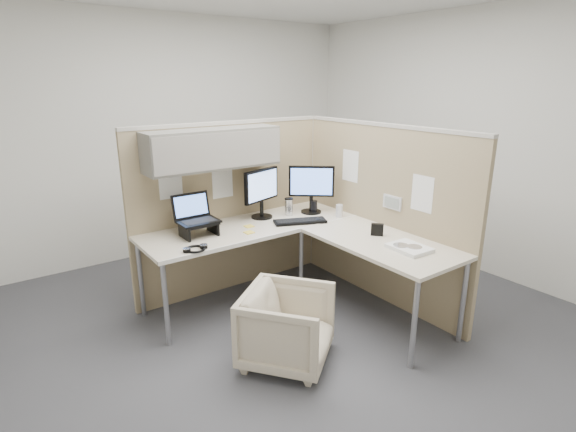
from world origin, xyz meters
TOP-DOWN VIEW (x-y plane):
  - ground at (0.00, 0.00)m, footprint 4.50×4.50m
  - partition_back at (-0.22, 0.83)m, footprint 2.00×0.36m
  - partition_right at (0.90, -0.07)m, footprint 0.07×2.03m
  - desk at (0.12, 0.13)m, footprint 2.00×1.98m
  - office_chair at (-0.42, -0.46)m, footprint 0.82×0.81m
  - monitor_left at (0.10, 0.67)m, footprint 0.43×0.20m
  - monitor_right at (0.58, 0.53)m, footprint 0.36×0.30m
  - laptop_station at (-0.61, 0.58)m, footprint 0.33×0.28m
  - keyboard at (0.30, 0.33)m, footprint 0.50×0.33m
  - mouse at (0.44, 0.24)m, footprint 0.10×0.07m
  - travel_mug at (0.35, 0.58)m, footprint 0.08×0.08m
  - soda_can_green at (0.71, 0.26)m, footprint 0.07×0.07m
  - soda_can_silver at (0.61, 0.51)m, footprint 0.07×0.07m
  - sticky_note_d at (-0.14, 0.51)m, footprint 0.08×0.08m
  - sticky_note_c at (-0.44, 0.63)m, footprint 0.09×0.09m
  - sticky_note_a at (-0.23, 0.36)m, footprint 0.08×0.08m
  - headphones at (-0.78, 0.25)m, footprint 0.20×0.16m
  - paper_stack at (0.56, -0.71)m, footprint 0.25×0.31m
  - desk_clock at (0.61, -0.33)m, footprint 0.10×0.10m

SIDE VIEW (x-z plane):
  - ground at x=0.00m, z-range 0.00..0.00m
  - office_chair at x=-0.42m, z-range 0.00..0.62m
  - desk at x=0.12m, z-range 0.32..1.05m
  - sticky_note_d at x=-0.14m, z-range 0.73..0.74m
  - sticky_note_c at x=-0.44m, z-range 0.73..0.74m
  - sticky_note_a at x=-0.23m, z-range 0.73..0.74m
  - keyboard at x=0.30m, z-range 0.73..0.75m
  - headphones at x=-0.78m, z-range 0.73..0.76m
  - paper_stack at x=0.56m, z-range 0.73..0.76m
  - mouse at x=0.44m, z-range 0.73..0.76m
  - desk_clock at x=0.61m, z-range 0.73..0.83m
  - soda_can_green at x=0.71m, z-range 0.73..0.85m
  - soda_can_silver at x=0.61m, z-range 0.73..0.85m
  - travel_mug at x=0.35m, z-range 0.73..0.90m
  - partition_right at x=0.90m, z-range 0.00..1.63m
  - laptop_station at x=-0.61m, z-range 0.69..1.03m
  - monitor_left at x=0.10m, z-range 0.77..1.24m
  - monitor_right at x=0.58m, z-range 0.77..1.24m
  - partition_back at x=-0.22m, z-range 0.28..1.91m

